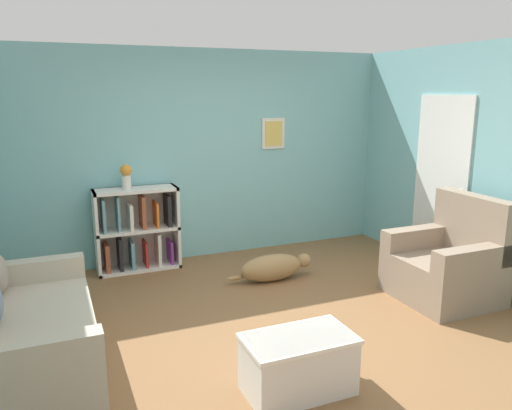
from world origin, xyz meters
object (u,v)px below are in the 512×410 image
at_px(bookshelf, 137,230).
at_px(dog, 273,267).
at_px(couch, 25,334).
at_px(recliner_chair, 449,264).
at_px(vase, 126,175).
at_px(coffee_table, 298,362).

relative_size(bookshelf, dog, 0.97).
height_order(couch, recliner_chair, recliner_chair).
bearing_deg(couch, bookshelf, 58.84).
bearing_deg(vase, couch, -119.49).
height_order(dog, vase, vase).
bearing_deg(recliner_chair, coffee_table, -157.91).
height_order(couch, coffee_table, couch).
height_order(recliner_chair, coffee_table, recliner_chair).
bearing_deg(dog, couch, -159.11).
bearing_deg(vase, bookshelf, 13.08).
relative_size(recliner_chair, dog, 1.04).
distance_m(couch, bookshelf, 2.28).
bearing_deg(vase, dog, -34.21).
distance_m(bookshelf, coffee_table, 3.08).
bearing_deg(vase, recliner_chair, -36.06).
bearing_deg(coffee_table, bookshelf, 101.27).
distance_m(couch, recliner_chair, 3.97).
bearing_deg(couch, dog, 20.89).
bearing_deg(recliner_chair, couch, 177.57).
relative_size(couch, recliner_chair, 1.68).
distance_m(bookshelf, recliner_chair, 3.50).
bearing_deg(couch, coffee_table, -30.77).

